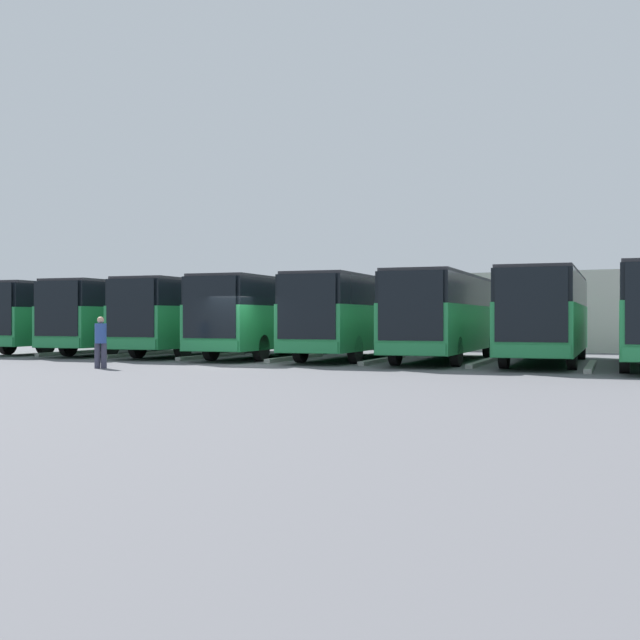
% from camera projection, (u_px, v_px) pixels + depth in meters
% --- Properties ---
extents(ground_plane, '(600.00, 600.00, 0.00)m').
position_uv_depth(ground_plane, '(238.00, 365.00, 28.98)').
color(ground_plane, '#5B5B60').
extents(curb_divider_0, '(0.91, 5.76, 0.15)m').
position_uv_depth(curb_divider_0, '(591.00, 366.00, 26.73)').
color(curb_divider_0, '#9E9E99').
rests_on(curb_divider_0, ground_plane).
extents(bus_1, '(3.81, 11.71, 3.38)m').
position_uv_depth(bus_1, '(547.00, 313.00, 29.85)').
color(bus_1, '#238447').
rests_on(bus_1, ground_plane).
extents(curb_divider_1, '(0.91, 5.76, 0.15)m').
position_uv_depth(curb_divider_1, '(483.00, 362.00, 29.23)').
color(curb_divider_1, '#9E9E99').
rests_on(curb_divider_1, ground_plane).
extents(bus_2, '(3.81, 11.71, 3.38)m').
position_uv_depth(bus_2, '(446.00, 313.00, 31.57)').
color(bus_2, '#238447').
rests_on(bus_2, ground_plane).
extents(curb_divider_2, '(0.91, 5.76, 0.15)m').
position_uv_depth(curb_divider_2, '(383.00, 360.00, 30.95)').
color(curb_divider_2, '#9E9E99').
rests_on(curb_divider_2, ground_plane).
extents(bus_3, '(3.81, 11.71, 3.38)m').
position_uv_depth(bus_3, '(356.00, 314.00, 33.41)').
color(bus_3, '#238447').
rests_on(bus_3, ground_plane).
extents(curb_divider_3, '(0.91, 5.76, 0.15)m').
position_uv_depth(curb_divider_3, '(296.00, 358.00, 32.79)').
color(curb_divider_3, '#9E9E99').
rests_on(curb_divider_3, ground_plane).
extents(bus_4, '(3.81, 11.71, 3.38)m').
position_uv_depth(bus_4, '(272.00, 314.00, 34.91)').
color(bus_4, '#238447').
rests_on(bus_4, ground_plane).
extents(curb_divider_4, '(0.91, 5.76, 0.15)m').
position_uv_depth(curb_divider_4, '(213.00, 356.00, 34.29)').
color(curb_divider_4, '#9E9E99').
rests_on(curb_divider_4, ground_plane).
extents(bus_5, '(3.81, 11.71, 3.38)m').
position_uv_depth(bus_5, '(201.00, 314.00, 36.86)').
color(bus_5, '#238447').
rests_on(bus_5, ground_plane).
extents(curb_divider_5, '(0.91, 5.76, 0.15)m').
position_uv_depth(curb_divider_5, '(144.00, 354.00, 36.24)').
color(curb_divider_5, '#9E9E99').
rests_on(curb_divider_5, ground_plane).
extents(bus_6, '(3.81, 11.71, 3.38)m').
position_uv_depth(bus_6, '(134.00, 315.00, 38.60)').
color(bus_6, '#238447').
rests_on(bus_6, ground_plane).
extents(curb_divider_6, '(0.91, 5.76, 0.15)m').
position_uv_depth(curb_divider_6, '(78.00, 352.00, 37.98)').
color(curb_divider_6, '#9E9E99').
rests_on(curb_divider_6, ground_plane).
extents(bus_7, '(3.81, 11.71, 3.38)m').
position_uv_depth(bus_7, '(75.00, 315.00, 40.44)').
color(bus_7, '#238447').
rests_on(bus_7, ground_plane).
extents(pedestrian, '(0.53, 0.53, 1.74)m').
position_uv_depth(pedestrian, '(101.00, 341.00, 26.87)').
color(pedestrian, '#38384C').
rests_on(pedestrian, ground_plane).
extents(station_building, '(26.00, 13.69, 4.07)m').
position_uv_depth(station_building, '(436.00, 312.00, 48.42)').
color(station_building, beige).
rests_on(station_building, ground_plane).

